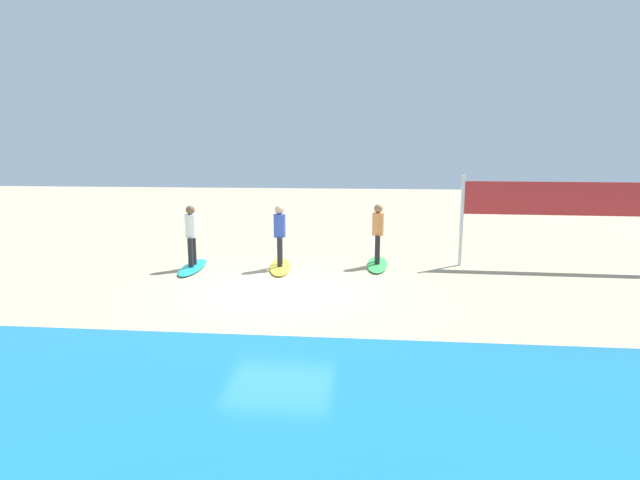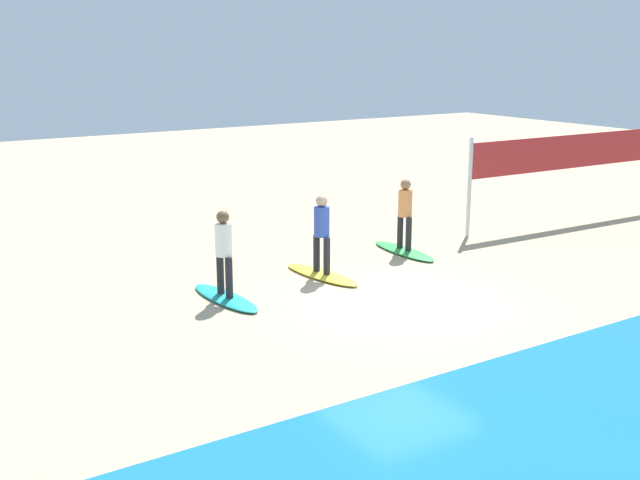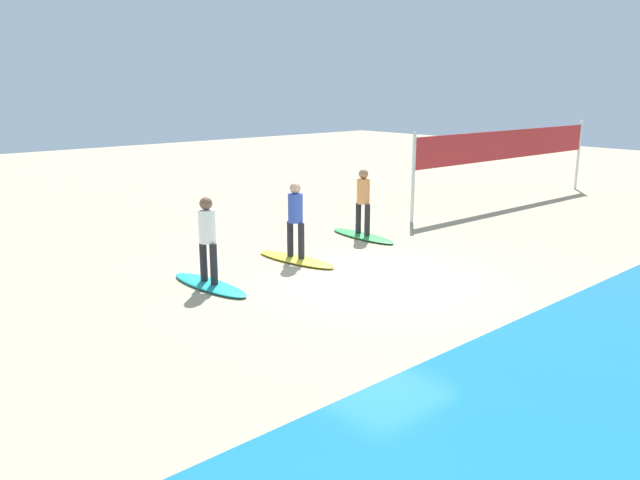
{
  "view_description": "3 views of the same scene",
  "coord_description": "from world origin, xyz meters",
  "px_view_note": "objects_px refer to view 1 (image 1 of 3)",
  "views": [
    {
      "loc": [
        -2.07,
        11.24,
        3.24
      ],
      "look_at": [
        -0.73,
        -2.35,
        0.78
      ],
      "focal_mm": 28.71,
      "sensor_mm": 36.0,
      "label": 1
    },
    {
      "loc": [
        8.8,
        10.82,
        4.71
      ],
      "look_at": [
        1.16,
        -0.98,
        1.16
      ],
      "focal_mm": 43.67,
      "sensor_mm": 36.0,
      "label": 2
    },
    {
      "loc": [
        8.61,
        7.87,
        3.71
      ],
      "look_at": [
        0.82,
        -0.85,
        0.8
      ],
      "focal_mm": 34.87,
      "sensor_mm": 36.0,
      "label": 3
    }
  ],
  "objects_px": {
    "surfboard_green": "(377,264)",
    "surfer_yellow": "(280,231)",
    "surfboard_teal": "(193,267)",
    "volleyball_net": "(638,204)",
    "surfer_green": "(378,229)",
    "surfboard_yellow": "(280,267)",
    "surfer_teal": "(191,231)"
  },
  "relations": [
    {
      "from": "surfboard_yellow",
      "to": "surfer_yellow",
      "type": "bearing_deg",
      "value": 81.67
    },
    {
      "from": "surfboard_green",
      "to": "volleyball_net",
      "type": "bearing_deg",
      "value": 93.57
    },
    {
      "from": "surfer_green",
      "to": "surfboard_teal",
      "type": "xyz_separation_m",
      "value": [
        5.0,
        0.84,
        -0.99
      ]
    },
    {
      "from": "surfer_yellow",
      "to": "volleyball_net",
      "type": "relative_size",
      "value": 0.18
    },
    {
      "from": "surfer_green",
      "to": "surfer_teal",
      "type": "height_order",
      "value": "same"
    },
    {
      "from": "surfer_yellow",
      "to": "volleyball_net",
      "type": "xyz_separation_m",
      "value": [
        -9.44,
        -0.77,
        0.75
      ]
    },
    {
      "from": "surfboard_green",
      "to": "surfboard_teal",
      "type": "xyz_separation_m",
      "value": [
        5.0,
        0.84,
        0.0
      ]
    },
    {
      "from": "surfer_teal",
      "to": "surfboard_yellow",
      "type": "bearing_deg",
      "value": -173.26
    },
    {
      "from": "surfboard_green",
      "to": "surfer_yellow",
      "type": "bearing_deg",
      "value": -76.15
    },
    {
      "from": "surfer_yellow",
      "to": "surfboard_green",
      "type": "bearing_deg",
      "value": -167.99
    },
    {
      "from": "surfboard_green",
      "to": "surfboard_yellow",
      "type": "relative_size",
      "value": 1.0
    },
    {
      "from": "volleyball_net",
      "to": "surfer_teal",
      "type": "bearing_deg",
      "value": 5.07
    },
    {
      "from": "surfboard_yellow",
      "to": "surfer_teal",
      "type": "bearing_deg",
      "value": -91.59
    },
    {
      "from": "surfer_yellow",
      "to": "surfer_green",
      "type": "bearing_deg",
      "value": -167.99
    },
    {
      "from": "surfboard_green",
      "to": "surfboard_yellow",
      "type": "distance_m",
      "value": 2.7
    },
    {
      "from": "surfboard_teal",
      "to": "volleyball_net",
      "type": "height_order",
      "value": "volleyball_net"
    },
    {
      "from": "surfboard_green",
      "to": "surfboard_yellow",
      "type": "height_order",
      "value": "same"
    },
    {
      "from": "surfer_green",
      "to": "volleyball_net",
      "type": "bearing_deg",
      "value": -178.27
    },
    {
      "from": "surfboard_green",
      "to": "surfer_green",
      "type": "xyz_separation_m",
      "value": [
        0.0,
        0.0,
        0.99
      ]
    },
    {
      "from": "surfer_green",
      "to": "volleyball_net",
      "type": "relative_size",
      "value": 0.18
    },
    {
      "from": "surfboard_green",
      "to": "surfboard_yellow",
      "type": "bearing_deg",
      "value": -76.15
    },
    {
      "from": "surfboard_teal",
      "to": "volleyball_net",
      "type": "relative_size",
      "value": 0.23
    },
    {
      "from": "surfboard_green",
      "to": "surfer_yellow",
      "type": "xyz_separation_m",
      "value": [
        2.64,
        0.56,
        0.99
      ]
    },
    {
      "from": "volleyball_net",
      "to": "surfboard_teal",
      "type": "bearing_deg",
      "value": 5.07
    },
    {
      "from": "volleyball_net",
      "to": "surfer_green",
      "type": "bearing_deg",
      "value": 1.73
    },
    {
      "from": "surfer_green",
      "to": "surfboard_yellow",
      "type": "relative_size",
      "value": 0.78
    },
    {
      "from": "surfboard_yellow",
      "to": "surfboard_teal",
      "type": "bearing_deg",
      "value": -91.59
    },
    {
      "from": "surfboard_yellow",
      "to": "surfer_teal",
      "type": "distance_m",
      "value": 2.57
    },
    {
      "from": "surfboard_yellow",
      "to": "volleyball_net",
      "type": "relative_size",
      "value": 0.23
    },
    {
      "from": "surfboard_green",
      "to": "surfer_yellow",
      "type": "distance_m",
      "value": 2.88
    },
    {
      "from": "surfboard_green",
      "to": "surfer_green",
      "type": "bearing_deg",
      "value": 1.84
    },
    {
      "from": "surfboard_teal",
      "to": "surfer_green",
      "type": "bearing_deg",
      "value": 95.13
    }
  ]
}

